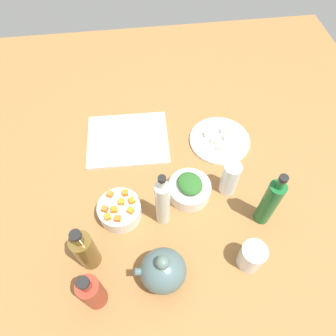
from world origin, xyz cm
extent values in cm
cube|color=#976536|center=(0.00, 0.00, 1.50)|extent=(190.00, 190.00, 3.00)
cube|color=silver|center=(13.59, -18.59, 3.50)|extent=(32.10, 26.72, 1.00)
cylinder|color=white|center=(-22.11, -13.27, 3.60)|extent=(23.44, 23.44, 1.20)
cylinder|color=white|center=(-6.26, 8.50, 5.83)|extent=(14.49, 14.49, 5.67)
cylinder|color=white|center=(17.68, 13.27, 5.96)|extent=(14.10, 14.10, 5.92)
ellipsoid|color=#4B6263|center=(5.98, 35.27, 9.16)|extent=(13.42, 12.90, 12.32)
sphere|color=#546B63|center=(5.98, 35.27, 16.82)|extent=(3.76, 3.76, 3.76)
cylinder|color=#4B6263|center=(11.69, 35.27, 10.70)|extent=(5.38, 2.00, 3.93)
cylinder|color=brown|center=(27.38, 27.42, 10.94)|extent=(6.29, 6.29, 15.88)
cylinder|color=brown|center=(27.38, 27.42, 20.69)|extent=(2.83, 2.83, 3.62)
cylinder|color=black|center=(27.38, 27.42, 23.10)|extent=(3.15, 3.15, 1.20)
cylinder|color=maroon|center=(25.60, 38.89, 10.20)|extent=(6.24, 6.24, 14.40)
cylinder|color=maroon|center=(25.60, 38.89, 18.92)|extent=(2.81, 2.81, 3.02)
cylinder|color=black|center=(25.60, 38.89, 21.03)|extent=(3.12, 3.12, 1.20)
cylinder|color=silver|center=(3.77, 16.42, 13.28)|extent=(4.60, 4.60, 20.56)
cylinder|color=silver|center=(3.77, 16.42, 25.37)|extent=(2.07, 2.07, 3.62)
cylinder|color=black|center=(3.77, 16.42, 27.78)|extent=(2.30, 2.30, 1.20)
cylinder|color=#1C642F|center=(-28.66, 20.39, 13.14)|extent=(5.15, 5.15, 20.29)
cylinder|color=#1C642F|center=(-28.66, 20.39, 25.15)|extent=(2.32, 2.32, 3.73)
cylinder|color=black|center=(-28.66, 20.39, 27.62)|extent=(2.57, 2.57, 1.20)
cylinder|color=white|center=(-19.90, 8.17, 9.98)|extent=(5.83, 5.83, 13.96)
cylinder|color=white|center=(-20.42, 34.15, 7.85)|extent=(7.49, 7.49, 9.70)
cube|color=orange|center=(13.91, 15.69, 9.82)|extent=(2.51, 2.51, 1.80)
cube|color=orange|center=(15.25, 9.13, 9.82)|extent=(1.84, 1.84, 1.80)
cube|color=orange|center=(20.27, 8.99, 9.82)|extent=(2.43, 2.43, 1.80)
cube|color=orange|center=(19.04, 14.69, 9.82)|extent=(1.87, 1.87, 1.80)
cube|color=orange|center=(16.63, 12.25, 9.82)|extent=(1.96, 1.96, 1.80)
cube|color=orange|center=(18.07, 17.91, 9.82)|extent=(2.05, 2.05, 1.80)
cube|color=orange|center=(21.05, 16.95, 9.82)|extent=(2.15, 2.15, 1.80)
cube|color=orange|center=(13.33, 12.21, 9.82)|extent=(2.29, 2.29, 1.80)
cube|color=orange|center=(21.98, 14.10, 9.82)|extent=(2.37, 2.37, 1.80)
ellipsoid|color=#2B6125|center=(-6.26, 8.50, 10.15)|extent=(10.81, 11.59, 2.98)
cube|color=white|center=(-24.62, -13.09, 5.30)|extent=(2.50, 2.50, 2.20)
cube|color=white|center=(-17.50, -15.82, 5.30)|extent=(2.46, 2.46, 2.20)
cube|color=white|center=(-24.23, -16.64, 5.30)|extent=(2.58, 2.58, 2.20)
cube|color=white|center=(-21.08, -8.52, 5.30)|extent=(2.99, 2.99, 2.20)
cube|color=white|center=(-19.57, -11.77, 5.30)|extent=(3.11, 3.11, 2.20)
pyramid|color=beige|center=(20.82, -16.26, 5.25)|extent=(5.98, 6.07, 2.50)
pyramid|color=beige|center=(10.36, -17.25, 5.00)|extent=(5.60, 5.57, 2.01)
pyramid|color=beige|center=(3.44, -14.23, 5.14)|extent=(4.74, 4.89, 2.27)
pyramid|color=beige|center=(22.98, -21.92, 5.13)|extent=(5.50, 5.73, 2.26)
camera|label=1|loc=(7.71, 59.46, 97.54)|focal=32.86mm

